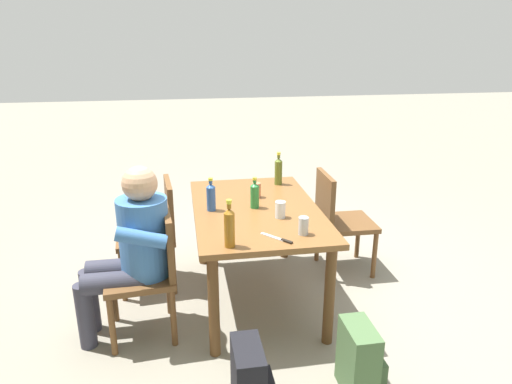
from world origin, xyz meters
TOP-DOWN VIEW (x-y plane):
  - ground_plane at (0.00, 0.00)m, footprint 24.00×24.00m
  - dining_table at (0.00, 0.00)m, footprint 1.43×0.90m
  - chair_far_left at (-0.31, 0.75)m, footprint 0.48×0.48m
  - chair_near_right at (0.32, -0.75)m, footprint 0.45×0.45m
  - chair_far_right at (0.33, 0.75)m, footprint 0.48×0.48m
  - person_in_white_shirt at (-0.32, 0.86)m, footprint 0.47×0.61m
  - bottle_olive at (0.52, -0.28)m, footprint 0.06×0.06m
  - bottle_blue at (0.00, 0.32)m, footprint 0.06×0.06m
  - bottle_green at (-0.00, 0.01)m, footprint 0.06×0.06m
  - bottle_amber at (-0.62, 0.26)m, footprint 0.06×0.06m
  - cup_terracotta at (0.22, -0.04)m, footprint 0.07×0.07m
  - cup_glass at (-0.22, -0.13)m, footprint 0.07×0.07m
  - cup_steel at (-0.52, -0.21)m, footprint 0.06×0.06m
  - table_knife at (-0.57, -0.05)m, footprint 0.20×0.17m
  - backpack_by_near_side at (-1.09, -0.40)m, footprint 0.29×0.22m
  - backpack_by_far_side at (-1.18, 0.23)m, footprint 0.29×0.21m

SIDE VIEW (x-z plane):
  - ground_plane at x=0.00m, z-range 0.00..0.00m
  - backpack_by_near_side at x=-1.09m, z-range -0.01..0.42m
  - backpack_by_far_side at x=-1.18m, z-range -0.01..0.43m
  - chair_far_left at x=-0.31m, z-range 0.05..0.92m
  - chair_near_right at x=0.32m, z-range 0.05..0.92m
  - chair_far_right at x=0.33m, z-range 0.05..0.92m
  - dining_table at x=0.00m, z-range 0.27..1.01m
  - person_in_white_shirt at x=-0.32m, z-range 0.07..1.25m
  - table_knife at x=-0.57m, z-range 0.74..0.75m
  - cup_steel at x=-0.52m, z-range 0.74..0.86m
  - cup_terracotta at x=0.22m, z-range 0.74..0.86m
  - cup_glass at x=-0.22m, z-range 0.74..0.86m
  - bottle_green at x=0.00m, z-range 0.73..0.96m
  - bottle_blue at x=0.00m, z-range 0.73..0.97m
  - bottle_olive at x=0.52m, z-range 0.72..1.00m
  - bottle_amber at x=-0.62m, z-range 0.72..1.02m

